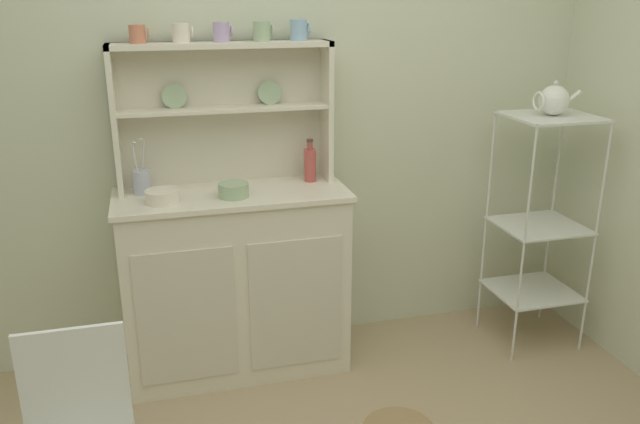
{
  "coord_description": "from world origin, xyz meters",
  "views": [
    {
      "loc": [
        -0.59,
        -1.43,
        1.75
      ],
      "look_at": [
        0.1,
        1.12,
        0.85
      ],
      "focal_mm": 35.95,
      "sensor_mm": 36.0,
      "label": 1
    }
  ],
  "objects_px": {
    "porcelain_teapot": "(554,100)",
    "utensil_jar": "(142,181)",
    "cup_terracotta_0": "(138,34)",
    "hutch_cabinet": "(236,280)",
    "bowl_mixing_large": "(162,196)",
    "hutch_shelf_unit": "(223,102)",
    "bakers_rack": "(541,211)",
    "jam_bottle": "(310,164)"
  },
  "relations": [
    {
      "from": "utensil_jar",
      "to": "cup_terracotta_0",
      "type": "bearing_deg",
      "value": 48.41
    },
    {
      "from": "hutch_cabinet",
      "to": "bakers_rack",
      "type": "height_order",
      "value": "bakers_rack"
    },
    {
      "from": "hutch_cabinet",
      "to": "hutch_shelf_unit",
      "type": "bearing_deg",
      "value": 90.0
    },
    {
      "from": "hutch_shelf_unit",
      "to": "utensil_jar",
      "type": "bearing_deg",
      "value": -167.7
    },
    {
      "from": "bakers_rack",
      "to": "bowl_mixing_large",
      "type": "relative_size",
      "value": 8.18
    },
    {
      "from": "bowl_mixing_large",
      "to": "utensil_jar",
      "type": "distance_m",
      "value": 0.18
    },
    {
      "from": "hutch_cabinet",
      "to": "cup_terracotta_0",
      "type": "relative_size",
      "value": 12.75
    },
    {
      "from": "cup_terracotta_0",
      "to": "bowl_mixing_large",
      "type": "distance_m",
      "value": 0.7
    },
    {
      "from": "utensil_jar",
      "to": "hutch_shelf_unit",
      "type": "bearing_deg",
      "value": 12.3
    },
    {
      "from": "porcelain_teapot",
      "to": "hutch_cabinet",
      "type": "bearing_deg",
      "value": 174.71
    },
    {
      "from": "hutch_cabinet",
      "to": "utensil_jar",
      "type": "bearing_deg",
      "value": 168.71
    },
    {
      "from": "hutch_shelf_unit",
      "to": "cup_terracotta_0",
      "type": "xyz_separation_m",
      "value": [
        -0.35,
        -0.04,
        0.31
      ]
    },
    {
      "from": "jam_bottle",
      "to": "hutch_shelf_unit",
      "type": "bearing_deg",
      "value": 168.86
    },
    {
      "from": "hutch_shelf_unit",
      "to": "bowl_mixing_large",
      "type": "xyz_separation_m",
      "value": [
        -0.31,
        -0.24,
        -0.36
      ]
    },
    {
      "from": "cup_terracotta_0",
      "to": "bowl_mixing_large",
      "type": "bearing_deg",
      "value": -77.61
    },
    {
      "from": "jam_bottle",
      "to": "hutch_cabinet",
      "type": "bearing_deg",
      "value": -167.54
    },
    {
      "from": "hutch_cabinet",
      "to": "porcelain_teapot",
      "type": "height_order",
      "value": "porcelain_teapot"
    },
    {
      "from": "hutch_cabinet",
      "to": "bowl_mixing_large",
      "type": "bearing_deg",
      "value": -166.63
    },
    {
      "from": "bowl_mixing_large",
      "to": "porcelain_teapot",
      "type": "distance_m",
      "value": 1.87
    },
    {
      "from": "cup_terracotta_0",
      "to": "bowl_mixing_large",
      "type": "height_order",
      "value": "cup_terracotta_0"
    },
    {
      "from": "utensil_jar",
      "to": "jam_bottle",
      "type": "bearing_deg",
      "value": 0.61
    },
    {
      "from": "porcelain_teapot",
      "to": "utensil_jar",
      "type": "bearing_deg",
      "value": 173.47
    },
    {
      "from": "hutch_cabinet",
      "to": "bowl_mixing_large",
      "type": "height_order",
      "value": "bowl_mixing_large"
    },
    {
      "from": "hutch_shelf_unit",
      "to": "cup_terracotta_0",
      "type": "height_order",
      "value": "cup_terracotta_0"
    },
    {
      "from": "hutch_cabinet",
      "to": "utensil_jar",
      "type": "xyz_separation_m",
      "value": [
        -0.39,
        0.08,
        0.5
      ]
    },
    {
      "from": "hutch_cabinet",
      "to": "jam_bottle",
      "type": "bearing_deg",
      "value": 12.46
    },
    {
      "from": "porcelain_teapot",
      "to": "hutch_shelf_unit",
      "type": "bearing_deg",
      "value": 168.72
    },
    {
      "from": "bakers_rack",
      "to": "porcelain_teapot",
      "type": "height_order",
      "value": "porcelain_teapot"
    },
    {
      "from": "hutch_shelf_unit",
      "to": "utensil_jar",
      "type": "relative_size",
      "value": 3.93
    },
    {
      "from": "hutch_cabinet",
      "to": "bakers_rack",
      "type": "bearing_deg",
      "value": -5.29
    },
    {
      "from": "hutch_cabinet",
      "to": "hutch_shelf_unit",
      "type": "relative_size",
      "value": 1.07
    },
    {
      "from": "cup_terracotta_0",
      "to": "porcelain_teapot",
      "type": "relative_size",
      "value": 0.35
    },
    {
      "from": "bakers_rack",
      "to": "utensil_jar",
      "type": "bearing_deg",
      "value": 173.48
    },
    {
      "from": "cup_terracotta_0",
      "to": "hutch_shelf_unit",
      "type": "bearing_deg",
      "value": 6.64
    },
    {
      "from": "bakers_rack",
      "to": "cup_terracotta_0",
      "type": "relative_size",
      "value": 14.49
    },
    {
      "from": "cup_terracotta_0",
      "to": "porcelain_teapot",
      "type": "bearing_deg",
      "value": -7.99
    },
    {
      "from": "utensil_jar",
      "to": "bakers_rack",
      "type": "bearing_deg",
      "value": -6.52
    },
    {
      "from": "jam_bottle",
      "to": "utensil_jar",
      "type": "xyz_separation_m",
      "value": [
        -0.78,
        -0.01,
        -0.03
      ]
    },
    {
      "from": "jam_bottle",
      "to": "utensil_jar",
      "type": "bearing_deg",
      "value": -179.39
    },
    {
      "from": "hutch_cabinet",
      "to": "cup_terracotta_0",
      "type": "xyz_separation_m",
      "value": [
        -0.35,
        0.12,
        1.13
      ]
    },
    {
      "from": "hutch_shelf_unit",
      "to": "jam_bottle",
      "type": "relative_size",
      "value": 4.82
    },
    {
      "from": "jam_bottle",
      "to": "bakers_rack",
      "type": "bearing_deg",
      "value": -11.31
    }
  ]
}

